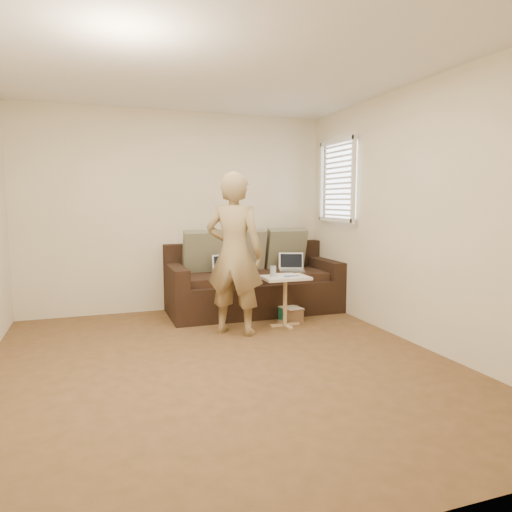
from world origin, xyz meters
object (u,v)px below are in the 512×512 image
object	(u,v)px
laptop_silver	(292,271)
drinking_glass	(273,271)
person	(234,254)
sofa	(254,280)
side_table	(285,301)
striped_box	(290,314)
laptop_white	(228,275)

from	to	relation	value
laptop_silver	drinking_glass	distance (m)	0.87
person	drinking_glass	bearing A→B (deg)	-127.09
laptop_silver	drinking_glass	world-z (taller)	drinking_glass
sofa	side_table	size ratio (longest dim) A/B	3.79
sofa	striped_box	world-z (taller)	sofa
person	side_table	world-z (taller)	person
drinking_glass	side_table	bearing A→B (deg)	-19.26
sofa	striped_box	xyz separation A→B (m)	(0.27, -0.58, -0.34)
laptop_white	striped_box	size ratio (longest dim) A/B	1.31
laptop_silver	drinking_glass	size ratio (longest dim) A/B	2.75
striped_box	laptop_white	bearing A→B (deg)	141.99
side_table	drinking_glass	size ratio (longest dim) A/B	4.84
laptop_silver	drinking_glass	xyz separation A→B (m)	(-0.54, -0.67, 0.12)
laptop_white	drinking_glass	xyz separation A→B (m)	(0.35, -0.65, 0.12)
sofa	laptop_white	size ratio (longest dim) A/B	6.48
laptop_white	drinking_glass	size ratio (longest dim) A/B	2.83
laptop_silver	person	bearing A→B (deg)	-120.86
laptop_silver	striped_box	distance (m)	0.72
sofa	side_table	distance (m)	0.79
person	side_table	distance (m)	0.88
side_table	drinking_glass	bearing A→B (deg)	160.74
laptop_white	drinking_glass	bearing A→B (deg)	-63.22
sofa	laptop_white	distance (m)	0.38
laptop_silver	person	distance (m)	1.38
sofa	laptop_silver	xyz separation A→B (m)	(0.52, -0.06, 0.10)
person	striped_box	size ratio (longest dim) A/B	6.76
sofa	person	bearing A→B (deg)	-120.57
laptop_white	side_table	xyz separation A→B (m)	(0.48, -0.70, -0.23)
sofa	side_table	bearing A→B (deg)	-81.39
person	side_table	bearing A→B (deg)	-134.52
laptop_white	person	world-z (taller)	person
sofa	drinking_glass	size ratio (longest dim) A/B	18.33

